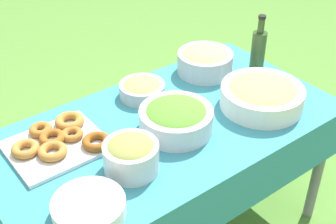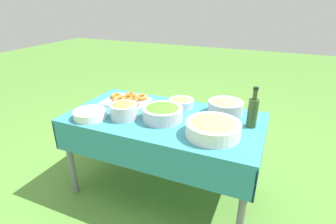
{
  "view_description": "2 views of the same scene",
  "coord_description": "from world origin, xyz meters",
  "px_view_note": "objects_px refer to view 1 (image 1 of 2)",
  "views": [
    {
      "loc": [
        0.94,
        1.24,
        1.84
      ],
      "look_at": [
        -0.04,
        -0.04,
        0.71
      ],
      "focal_mm": 50.0,
      "sensor_mm": 36.0,
      "label": 1
    },
    {
      "loc": [
        -0.75,
        1.65,
        1.52
      ],
      "look_at": [
        -0.05,
        0.03,
        0.74
      ],
      "focal_mm": 28.0,
      "sensor_mm": 36.0,
      "label": 2
    }
  ],
  "objects_px": {
    "olive_oil_bottle": "(258,50)",
    "bread_bowl": "(262,95)",
    "plate_stack": "(89,208)",
    "fruit_bowl": "(142,89)",
    "pasta_bowl": "(205,60)",
    "donut_platter": "(59,141)",
    "olive_bowl": "(131,154)",
    "salad_bowl": "(176,118)"
  },
  "relations": [
    {
      "from": "olive_oil_bottle",
      "to": "bread_bowl",
      "type": "xyz_separation_m",
      "value": [
        0.21,
        0.23,
        -0.06
      ]
    },
    {
      "from": "plate_stack",
      "to": "fruit_bowl",
      "type": "distance_m",
      "value": 0.73
    },
    {
      "from": "pasta_bowl",
      "to": "fruit_bowl",
      "type": "relative_size",
      "value": 1.3
    },
    {
      "from": "donut_platter",
      "to": "olive_bowl",
      "type": "relative_size",
      "value": 1.85
    },
    {
      "from": "plate_stack",
      "to": "olive_bowl",
      "type": "distance_m",
      "value": 0.26
    },
    {
      "from": "olive_bowl",
      "to": "olive_oil_bottle",
      "type": "bearing_deg",
      "value": -165.37
    },
    {
      "from": "olive_oil_bottle",
      "to": "bread_bowl",
      "type": "height_order",
      "value": "olive_oil_bottle"
    },
    {
      "from": "pasta_bowl",
      "to": "plate_stack",
      "type": "height_order",
      "value": "pasta_bowl"
    },
    {
      "from": "pasta_bowl",
      "to": "bread_bowl",
      "type": "distance_m",
      "value": 0.37
    },
    {
      "from": "pasta_bowl",
      "to": "plate_stack",
      "type": "bearing_deg",
      "value": 27.55
    },
    {
      "from": "fruit_bowl",
      "to": "olive_bowl",
      "type": "bearing_deg",
      "value": 50.63
    },
    {
      "from": "bread_bowl",
      "to": "fruit_bowl",
      "type": "relative_size",
      "value": 1.75
    },
    {
      "from": "plate_stack",
      "to": "olive_oil_bottle",
      "type": "height_order",
      "value": "olive_oil_bottle"
    },
    {
      "from": "salad_bowl",
      "to": "donut_platter",
      "type": "height_order",
      "value": "salad_bowl"
    },
    {
      "from": "donut_platter",
      "to": "olive_oil_bottle",
      "type": "distance_m",
      "value": 1.05
    },
    {
      "from": "pasta_bowl",
      "to": "fruit_bowl",
      "type": "distance_m",
      "value": 0.37
    },
    {
      "from": "bread_bowl",
      "to": "olive_bowl",
      "type": "height_order",
      "value": "olive_bowl"
    },
    {
      "from": "salad_bowl",
      "to": "olive_bowl",
      "type": "bearing_deg",
      "value": 17.86
    },
    {
      "from": "donut_platter",
      "to": "olive_oil_bottle",
      "type": "xyz_separation_m",
      "value": [
        -1.04,
        0.05,
        0.09
      ]
    },
    {
      "from": "salad_bowl",
      "to": "plate_stack",
      "type": "bearing_deg",
      "value": 20.56
    },
    {
      "from": "salad_bowl",
      "to": "pasta_bowl",
      "type": "height_order",
      "value": "pasta_bowl"
    },
    {
      "from": "donut_platter",
      "to": "fruit_bowl",
      "type": "relative_size",
      "value": 1.83
    },
    {
      "from": "olive_oil_bottle",
      "to": "fruit_bowl",
      "type": "xyz_separation_m",
      "value": [
        0.58,
        -0.15,
        -0.07
      ]
    },
    {
      "from": "bread_bowl",
      "to": "fruit_bowl",
      "type": "xyz_separation_m",
      "value": [
        0.37,
        -0.38,
        -0.02
      ]
    },
    {
      "from": "bread_bowl",
      "to": "olive_oil_bottle",
      "type": "bearing_deg",
      "value": -132.41
    },
    {
      "from": "donut_platter",
      "to": "olive_oil_bottle",
      "type": "relative_size",
      "value": 1.3
    },
    {
      "from": "fruit_bowl",
      "to": "olive_oil_bottle",
      "type": "bearing_deg",
      "value": 165.62
    },
    {
      "from": "salad_bowl",
      "to": "olive_bowl",
      "type": "xyz_separation_m",
      "value": [
        0.28,
        0.09,
        0.01
      ]
    },
    {
      "from": "pasta_bowl",
      "to": "olive_oil_bottle",
      "type": "relative_size",
      "value": 0.93
    },
    {
      "from": "olive_oil_bottle",
      "to": "olive_bowl",
      "type": "bearing_deg",
      "value": 14.63
    },
    {
      "from": "olive_oil_bottle",
      "to": "pasta_bowl",
      "type": "bearing_deg",
      "value": -33.64
    },
    {
      "from": "olive_bowl",
      "to": "salad_bowl",
      "type": "bearing_deg",
      "value": -162.14
    },
    {
      "from": "plate_stack",
      "to": "bread_bowl",
      "type": "xyz_separation_m",
      "value": [
        -0.91,
        -0.1,
        0.03
      ]
    },
    {
      "from": "olive_bowl",
      "to": "bread_bowl",
      "type": "bearing_deg",
      "value": 179.97
    },
    {
      "from": "pasta_bowl",
      "to": "bread_bowl",
      "type": "relative_size",
      "value": 0.74
    },
    {
      "from": "donut_platter",
      "to": "fruit_bowl",
      "type": "bearing_deg",
      "value": -168.4
    },
    {
      "from": "salad_bowl",
      "to": "olive_bowl",
      "type": "distance_m",
      "value": 0.29
    },
    {
      "from": "pasta_bowl",
      "to": "olive_bowl",
      "type": "bearing_deg",
      "value": 28.85
    },
    {
      "from": "bread_bowl",
      "to": "olive_bowl",
      "type": "distance_m",
      "value": 0.68
    },
    {
      "from": "salad_bowl",
      "to": "donut_platter",
      "type": "relative_size",
      "value": 0.79
    },
    {
      "from": "plate_stack",
      "to": "bread_bowl",
      "type": "distance_m",
      "value": 0.92
    },
    {
      "from": "donut_platter",
      "to": "salad_bowl",
      "type": "bearing_deg",
      "value": 155.06
    }
  ]
}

